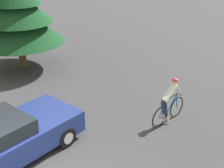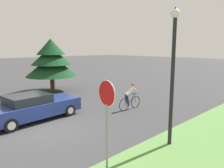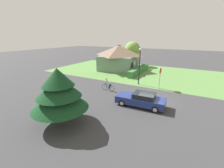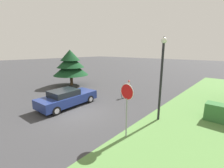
{
  "view_description": "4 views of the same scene",
  "coord_description": "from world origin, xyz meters",
  "views": [
    {
      "loc": [
        5.5,
        -2.79,
        5.73
      ],
      "look_at": [
        -1.48,
        4.57,
        1.03
      ],
      "focal_mm": 50.0,
      "sensor_mm": 36.0,
      "label": 1
    },
    {
      "loc": [
        8.9,
        -4.3,
        3.69
      ],
      "look_at": [
        -0.24,
        4.51,
        1.54
      ],
      "focal_mm": 35.0,
      "sensor_mm": 36.0,
      "label": 2
    },
    {
      "loc": [
        -14.64,
        -3.77,
        6.49
      ],
      "look_at": [
        -0.25,
        4.29,
        1.22
      ],
      "focal_mm": 24.0,
      "sensor_mm": 36.0,
      "label": 3
    },
    {
      "loc": [
        8.36,
        -5.75,
        4.31
      ],
      "look_at": [
        0.39,
        3.27,
        1.58
      ],
      "focal_mm": 24.0,
      "sensor_mm": 36.0,
      "label": 4
    }
  ],
  "objects": [
    {
      "name": "sedan_left_lane",
      "position": [
        -1.66,
        0.28,
        0.67
      ],
      "size": [
        2.12,
        4.74,
        1.36
      ],
      "rotation": [
        0.0,
        0.0,
        1.63
      ],
      "color": "navy",
      "rests_on": "ground"
    },
    {
      "name": "ground_plane",
      "position": [
        0.0,
        0.0,
        0.0
      ],
      "size": [
        140.0,
        140.0,
        0.0
      ],
      "primitive_type": "plane",
      "color": "#38383A"
    },
    {
      "name": "cottage_house",
      "position": [
        11.99,
        9.64,
        2.5
      ],
      "size": [
        7.45,
        7.75,
        4.83
      ],
      "rotation": [
        0.0,
        0.0,
        0.09
      ],
      "color": "slate",
      "rests_on": "ground"
    },
    {
      "name": "conifer_tall_near",
      "position": [
        -7.58,
        4.63,
        2.62
      ],
      "size": [
        4.2,
        4.2,
        4.38
      ],
      "color": "#4C3823",
      "rests_on": "ground"
    },
    {
      "name": "street_lamp",
      "position": [
        4.73,
        2.8,
        3.14
      ],
      "size": [
        0.33,
        0.33,
        5.08
      ],
      "color": "black",
      "rests_on": "ground"
    },
    {
      "name": "cyclist",
      "position": [
        0.51,
        5.26,
        0.75
      ],
      "size": [
        0.44,
        1.79,
        1.58
      ],
      "rotation": [
        0.0,
        0.0,
        1.55
      ],
      "color": "black",
      "rests_on": "ground"
    },
    {
      "name": "stop_sign",
      "position": [
        4.33,
        -0.11,
        1.98
      ],
      "size": [
        0.79,
        0.1,
        2.76
      ],
      "rotation": [
        0.0,
        0.0,
        3.04
      ],
      "color": "gray",
      "rests_on": "ground"
    },
    {
      "name": "deciduous_tree_right",
      "position": [
        17.77,
        9.08,
        3.6
      ],
      "size": [
        3.47,
        3.47,
        5.43
      ],
      "color": "#4C3823",
      "rests_on": "ground"
    },
    {
      "name": "hedge_row",
      "position": [
        11.26,
        5.06,
        0.54
      ],
      "size": [
        8.77,
        0.9,
        1.09
      ],
      "primitive_type": "cube",
      "color": "#387038",
      "rests_on": "ground"
    },
    {
      "name": "grass_verge_right",
      "position": [
        11.93,
        4.0,
        0.01
      ],
      "size": [
        16.0,
        36.0,
        0.01
      ],
      "primitive_type": "cube",
      "color": "#568442",
      "rests_on": "ground"
    }
  ]
}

